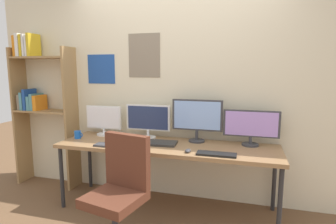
{
  "coord_description": "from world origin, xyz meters",
  "views": [
    {
      "loc": [
        0.82,
        -2.21,
        1.55
      ],
      "look_at": [
        0.0,
        0.65,
        1.09
      ],
      "focal_mm": 29.77,
      "sensor_mm": 36.0,
      "label": 1
    }
  ],
  "objects_px": {
    "monitor_center_right": "(197,118)",
    "laptop_closed": "(162,143)",
    "computer_mouse": "(188,151)",
    "coffee_mug": "(78,135)",
    "monitor_far_right": "(251,126)",
    "monitor_far_left": "(104,120)",
    "bookshelf": "(39,95)",
    "office_chair": "(119,204)",
    "monitor_center_left": "(148,120)",
    "desk": "(167,149)",
    "keyboard_left": "(110,145)",
    "keyboard_right": "(216,154)"
  },
  "relations": [
    {
      "from": "monitor_far_right",
      "to": "bookshelf",
      "type": "bearing_deg",
      "value": 179.65
    },
    {
      "from": "keyboard_right",
      "to": "computer_mouse",
      "type": "relative_size",
      "value": 3.92
    },
    {
      "from": "monitor_center_right",
      "to": "keyboard_left",
      "type": "bearing_deg",
      "value": -152.51
    },
    {
      "from": "monitor_far_left",
      "to": "monitor_far_right",
      "type": "height_order",
      "value": "monitor_far_right"
    },
    {
      "from": "monitor_center_right",
      "to": "laptop_closed",
      "type": "distance_m",
      "value": 0.49
    },
    {
      "from": "monitor_center_right",
      "to": "keyboard_right",
      "type": "xyz_separation_m",
      "value": [
        0.27,
        -0.44,
        -0.26
      ]
    },
    {
      "from": "monitor_center_left",
      "to": "computer_mouse",
      "type": "bearing_deg",
      "value": -36.75
    },
    {
      "from": "office_chair",
      "to": "monitor_center_left",
      "type": "distance_m",
      "value": 1.13
    },
    {
      "from": "office_chair",
      "to": "monitor_far_right",
      "type": "xyz_separation_m",
      "value": [
        1.08,
        0.98,
        0.55
      ]
    },
    {
      "from": "bookshelf",
      "to": "monitor_far_right",
      "type": "distance_m",
      "value": 2.71
    },
    {
      "from": "bookshelf",
      "to": "desk",
      "type": "bearing_deg",
      "value": -7.15
    },
    {
      "from": "office_chair",
      "to": "coffee_mug",
      "type": "height_order",
      "value": "office_chair"
    },
    {
      "from": "monitor_far_left",
      "to": "monitor_center_right",
      "type": "xyz_separation_m",
      "value": [
        1.16,
        0.0,
        0.08
      ]
    },
    {
      "from": "desk",
      "to": "computer_mouse",
      "type": "bearing_deg",
      "value": -37.32
    },
    {
      "from": "keyboard_right",
      "to": "laptop_closed",
      "type": "distance_m",
      "value": 0.66
    },
    {
      "from": "monitor_center_right",
      "to": "keyboard_left",
      "type": "relative_size",
      "value": 1.71
    },
    {
      "from": "desk",
      "to": "monitor_far_left",
      "type": "distance_m",
      "value": 0.93
    },
    {
      "from": "monitor_far_right",
      "to": "monitor_center_right",
      "type": "bearing_deg",
      "value": 180.0
    },
    {
      "from": "bookshelf",
      "to": "monitor_far_right",
      "type": "relative_size",
      "value": 3.43
    },
    {
      "from": "monitor_far_right",
      "to": "laptop_closed",
      "type": "distance_m",
      "value": 0.97
    },
    {
      "from": "coffee_mug",
      "to": "laptop_closed",
      "type": "bearing_deg",
      "value": 1.57
    },
    {
      "from": "monitor_center_right",
      "to": "desk",
      "type": "bearing_deg",
      "value": -143.81
    },
    {
      "from": "monitor_far_right",
      "to": "monitor_center_left",
      "type": "bearing_deg",
      "value": -180.0
    },
    {
      "from": "desk",
      "to": "coffee_mug",
      "type": "bearing_deg",
      "value": -178.38
    },
    {
      "from": "laptop_closed",
      "to": "monitor_center_right",
      "type": "bearing_deg",
      "value": 27.54
    },
    {
      "from": "office_chair",
      "to": "monitor_center_right",
      "type": "xyz_separation_m",
      "value": [
        0.5,
        0.98,
        0.61
      ]
    },
    {
      "from": "desk",
      "to": "monitor_center_left",
      "type": "height_order",
      "value": "monitor_center_left"
    },
    {
      "from": "monitor_center_left",
      "to": "monitor_center_right",
      "type": "relative_size",
      "value": 0.95
    },
    {
      "from": "office_chair",
      "to": "coffee_mug",
      "type": "bearing_deg",
      "value": 140.11
    },
    {
      "from": "bookshelf",
      "to": "monitor_center_right",
      "type": "bearing_deg",
      "value": -0.44
    },
    {
      "from": "computer_mouse",
      "to": "coffee_mug",
      "type": "xyz_separation_m",
      "value": [
        -1.36,
        0.18,
        0.03
      ]
    },
    {
      "from": "desk",
      "to": "keyboard_left",
      "type": "relative_size",
      "value": 7.25
    },
    {
      "from": "monitor_center_left",
      "to": "monitor_center_right",
      "type": "xyz_separation_m",
      "value": [
        0.58,
        0.0,
        0.05
      ]
    },
    {
      "from": "monitor_far_left",
      "to": "monitor_far_right",
      "type": "relative_size",
      "value": 0.79
    },
    {
      "from": "laptop_closed",
      "to": "coffee_mug",
      "type": "distance_m",
      "value": 1.03
    },
    {
      "from": "monitor_far_right",
      "to": "keyboard_left",
      "type": "relative_size",
      "value": 1.77
    },
    {
      "from": "monitor_center_left",
      "to": "computer_mouse",
      "type": "distance_m",
      "value": 0.74
    },
    {
      "from": "office_chair",
      "to": "computer_mouse",
      "type": "height_order",
      "value": "office_chair"
    },
    {
      "from": "computer_mouse",
      "to": "keyboard_left",
      "type": "bearing_deg",
      "value": -178.87
    },
    {
      "from": "monitor_center_right",
      "to": "laptop_closed",
      "type": "height_order",
      "value": "monitor_center_right"
    },
    {
      "from": "bookshelf",
      "to": "coffee_mug",
      "type": "xyz_separation_m",
      "value": [
        0.74,
        -0.26,
        -0.42
      ]
    },
    {
      "from": "computer_mouse",
      "to": "laptop_closed",
      "type": "height_order",
      "value": "computer_mouse"
    },
    {
      "from": "monitor_far_right",
      "to": "laptop_closed",
      "type": "height_order",
      "value": "monitor_far_right"
    },
    {
      "from": "desk",
      "to": "monitor_far_left",
      "type": "relative_size",
      "value": 5.19
    },
    {
      "from": "bookshelf",
      "to": "laptop_closed",
      "type": "distance_m",
      "value": 1.84
    },
    {
      "from": "monitor_far_right",
      "to": "desk",
      "type": "bearing_deg",
      "value": -166.3
    },
    {
      "from": "desk",
      "to": "monitor_center_left",
      "type": "distance_m",
      "value": 0.45
    },
    {
      "from": "monitor_center_right",
      "to": "computer_mouse",
      "type": "bearing_deg",
      "value": -91.39
    },
    {
      "from": "desk",
      "to": "keyboard_left",
      "type": "bearing_deg",
      "value": -157.67
    },
    {
      "from": "bookshelf",
      "to": "monitor_far_left",
      "type": "distance_m",
      "value": 0.99
    }
  ]
}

